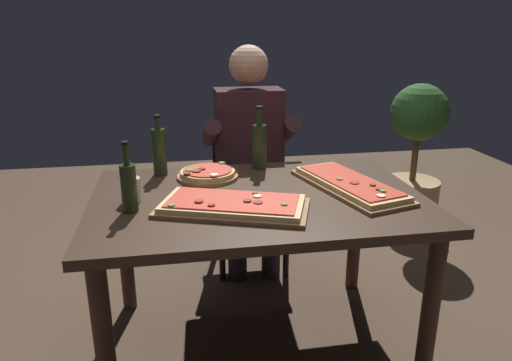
# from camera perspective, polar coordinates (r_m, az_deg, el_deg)

# --- Properties ---
(ground_plane) EXTENTS (6.40, 6.40, 0.00)m
(ground_plane) POSITION_cam_1_polar(r_m,az_deg,el_deg) (2.37, 0.22, -18.84)
(ground_plane) COLOR #4C3828
(dining_table) EXTENTS (1.40, 0.96, 0.74)m
(dining_table) POSITION_cam_1_polar(r_m,az_deg,el_deg) (2.05, 0.24, -4.30)
(dining_table) COLOR #3D2B1E
(dining_table) RESTS_ON ground_plane
(pizza_rectangular_front) EXTENTS (0.65, 0.47, 0.05)m
(pizza_rectangular_front) POSITION_cam_1_polar(r_m,az_deg,el_deg) (1.85, -2.80, -3.01)
(pizza_rectangular_front) COLOR olive
(pizza_rectangular_front) RESTS_ON dining_table
(pizza_rectangular_left) EXTENTS (0.40, 0.66, 0.05)m
(pizza_rectangular_left) POSITION_cam_1_polar(r_m,az_deg,el_deg) (2.13, 11.23, -0.46)
(pizza_rectangular_left) COLOR olive
(pizza_rectangular_left) RESTS_ON dining_table
(pizza_round_far) EXTENTS (0.29, 0.29, 0.05)m
(pizza_round_far) POSITION_cam_1_polar(r_m,az_deg,el_deg) (2.24, -5.88, 0.80)
(pizza_round_far) COLOR olive
(pizza_round_far) RESTS_ON dining_table
(wine_bottle_dark) EXTENTS (0.07, 0.07, 0.32)m
(wine_bottle_dark) POSITION_cam_1_polar(r_m,az_deg,el_deg) (2.36, 0.42, 4.36)
(wine_bottle_dark) COLOR #233819
(wine_bottle_dark) RESTS_ON dining_table
(oil_bottle_amber) EXTENTS (0.07, 0.07, 0.29)m
(oil_bottle_amber) POSITION_cam_1_polar(r_m,az_deg,el_deg) (2.30, -11.62, 3.55)
(oil_bottle_amber) COLOR #233819
(oil_bottle_amber) RESTS_ON dining_table
(vinegar_bottle_green) EXTENTS (0.06, 0.06, 0.28)m
(vinegar_bottle_green) POSITION_cam_1_polar(r_m,az_deg,el_deg) (1.87, -15.14, -0.64)
(vinegar_bottle_green) COLOR #233819
(vinegar_bottle_green) RESTS_ON dining_table
(tumbler_near_camera) EXTENTS (0.08, 0.08, 0.10)m
(tumbler_near_camera) POSITION_cam_1_polar(r_m,az_deg,el_deg) (1.99, -14.83, -1.10)
(tumbler_near_camera) COLOR silver
(tumbler_near_camera) RESTS_ON dining_table
(diner_chair) EXTENTS (0.44, 0.44, 0.87)m
(diner_chair) POSITION_cam_1_polar(r_m,az_deg,el_deg) (2.91, -1.07, -0.66)
(diner_chair) COLOR black
(diner_chair) RESTS_ON ground_plane
(seated_diner) EXTENTS (0.53, 0.41, 1.33)m
(seated_diner) POSITION_cam_1_polar(r_m,az_deg,el_deg) (2.72, -0.71, 3.63)
(seated_diner) COLOR #23232D
(seated_diner) RESTS_ON ground_plane
(potted_plant_corner) EXTENTS (0.39, 0.39, 1.06)m
(potted_plant_corner) POSITION_cam_1_polar(r_m,az_deg,el_deg) (3.52, 18.64, 2.55)
(potted_plant_corner) COLOR tan
(potted_plant_corner) RESTS_ON ground_plane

